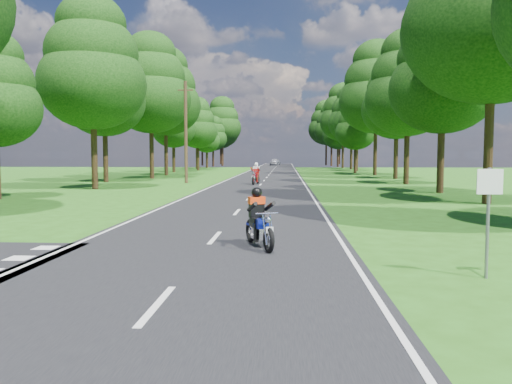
{
  "coord_description": "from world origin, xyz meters",
  "views": [
    {
      "loc": [
        1.89,
        -11.08,
        2.22
      ],
      "look_at": [
        0.98,
        4.0,
        1.1
      ],
      "focal_mm": 35.0,
      "sensor_mm": 36.0,
      "label": 1
    }
  ],
  "objects": [
    {
      "name": "telegraph_pole",
      "position": [
        -6.0,
        28.0,
        4.07
      ],
      "size": [
        1.2,
        0.26,
        8.0
      ],
      "color": "#382616",
      "rests_on": "ground"
    },
    {
      "name": "road_markings",
      "position": [
        -0.14,
        48.13,
        0.02
      ],
      "size": [
        7.4,
        140.0,
        0.01
      ],
      "color": "silver",
      "rests_on": "main_road"
    },
    {
      "name": "rider_near_blue",
      "position": [
        1.25,
        0.71,
        0.74
      ],
      "size": [
        1.14,
        1.81,
        1.43
      ],
      "primitive_type": null,
      "rotation": [
        0.0,
        0.0,
        0.36
      ],
      "color": "#0D1A95",
      "rests_on": "main_road"
    },
    {
      "name": "ground",
      "position": [
        0.0,
        0.0,
        0.0
      ],
      "size": [
        160.0,
        160.0,
        0.0
      ],
      "primitive_type": "plane",
      "color": "#255212",
      "rests_on": "ground"
    },
    {
      "name": "rider_far_red",
      "position": [
        -0.39,
        26.48,
        0.84
      ],
      "size": [
        0.94,
        2.04,
        1.64
      ],
      "primitive_type": null,
      "rotation": [
        0.0,
        0.0,
        -0.15
      ],
      "color": "maroon",
      "rests_on": "main_road"
    },
    {
      "name": "road_sign",
      "position": [
        5.5,
        -2.01,
        1.34
      ],
      "size": [
        0.45,
        0.07,
        2.0
      ],
      "color": "slate",
      "rests_on": "ground"
    },
    {
      "name": "treeline",
      "position": [
        1.43,
        60.06,
        8.25
      ],
      "size": [
        40.0,
        115.35,
        14.78
      ],
      "color": "black",
      "rests_on": "ground"
    },
    {
      "name": "distant_car",
      "position": [
        -0.42,
        96.34,
        0.76
      ],
      "size": [
        2.56,
        4.59,
        1.47
      ],
      "primitive_type": "imported",
      "rotation": [
        0.0,
        0.0,
        -0.2
      ],
      "color": "#ACAEB3",
      "rests_on": "main_road"
    },
    {
      "name": "main_road",
      "position": [
        0.0,
        50.0,
        0.01
      ],
      "size": [
        7.0,
        140.0,
        0.02
      ],
      "primitive_type": "cube",
      "color": "black",
      "rests_on": "ground"
    }
  ]
}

